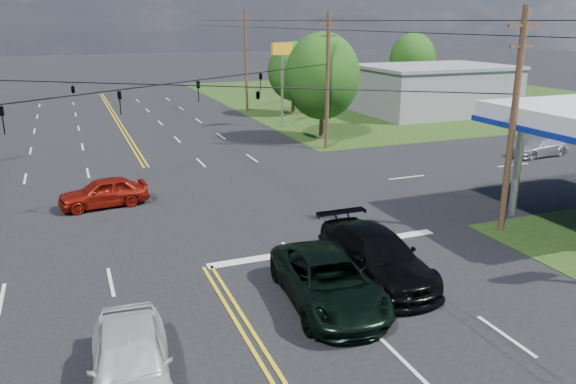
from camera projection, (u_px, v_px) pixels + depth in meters
name	position (u px, v px, depth m)	size (l,w,h in m)	color
ground	(169.00, 205.00, 28.25)	(280.00, 280.00, 0.00)	black
grass_ne	(408.00, 96.00, 69.03)	(46.00, 48.00, 0.03)	#1E3812
stop_bar	(327.00, 248.00, 22.90)	(10.00, 0.50, 0.02)	silver
retail_ne	(433.00, 91.00, 55.96)	(14.00, 10.00, 4.40)	gray
pole_se	(513.00, 120.00, 23.39)	(1.60, 0.28, 9.50)	#40271B
pole_ne	(328.00, 80.00, 39.40)	(1.60, 0.28, 9.50)	#40271B
pole_right_far	(246.00, 59.00, 56.21)	(1.60, 0.28, 10.00)	#40271B
span_wire_signals	(161.00, 85.00, 26.50)	(26.00, 18.00, 1.13)	black
power_lines	(165.00, 28.00, 23.96)	(26.04, 100.00, 0.64)	black
tree_right_a	(322.00, 76.00, 42.43)	(5.70, 5.70, 8.18)	#40271B
tree_right_b	(293.00, 71.00, 54.17)	(4.94, 4.94, 7.09)	#40271B
tree_far_r	(412.00, 60.00, 65.57)	(5.32, 5.32, 7.63)	#40271B
pickup_dkgreen	(328.00, 281.00, 18.19)	(2.67, 5.80, 1.61)	black
suv_black	(376.00, 256.00, 20.01)	(2.44, 6.00, 1.74)	black
pickup_white	(131.00, 362.00, 13.84)	(1.97, 4.89, 1.67)	silver
sedan_red	(103.00, 192.00, 27.86)	(1.73, 4.30, 1.46)	maroon
sedan_far	(539.00, 147.00, 38.33)	(1.81, 4.45, 1.29)	#B6B6BB
polesign_ne	(282.00, 62.00, 47.22)	(2.00, 0.69, 7.26)	#A5A5AA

